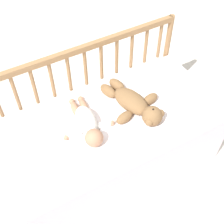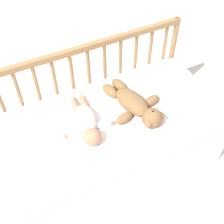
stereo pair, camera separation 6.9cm
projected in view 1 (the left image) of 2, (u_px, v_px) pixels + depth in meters
name	position (u px, v px, depth m)	size (l,w,h in m)	color
ground_plane	(113.00, 161.00, 2.16)	(12.00, 12.00, 0.00)	silver
crib_mattress	(113.00, 143.00, 1.98)	(1.28, 0.64, 0.46)	silver
crib_rail	(86.00, 73.00, 1.93)	(1.28, 0.04, 0.76)	#997047
blanket	(109.00, 115.00, 1.83)	(0.82, 0.52, 0.01)	white
teddy_bear	(135.00, 104.00, 1.83)	(0.33, 0.46, 0.12)	olive
baby	(87.00, 123.00, 1.74)	(0.32, 0.39, 0.10)	white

